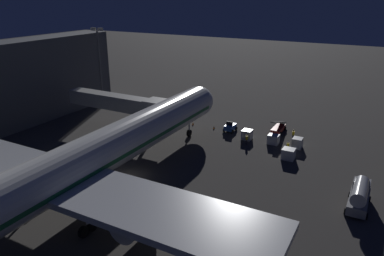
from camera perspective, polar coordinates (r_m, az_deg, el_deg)
ground_plane at (r=51.42m, az=-9.88°, el=-7.46°), size 320.00×320.00×0.00m
airliner_at_gate at (r=41.72m, az=-20.11°, el=-7.07°), size 48.64×70.58×17.28m
jet_bridge at (r=65.43m, az=-10.57°, el=3.75°), size 19.99×3.40×7.03m
apron_floodlight_mast at (r=81.92m, az=-14.07°, el=9.89°), size 2.90×0.50×16.85m
belt_loader at (r=67.81m, az=13.18°, el=0.00°), size 1.96×7.74×3.12m
fuel_tanker at (r=47.44m, az=24.45°, el=-9.35°), size 2.46×5.93×3.15m
baggage_tug_spare at (r=67.00m, az=5.92°, el=0.14°), size 1.86×2.54×1.95m
baggage_container_near_belt at (r=62.54m, az=12.46°, el=-1.72°), size 1.78×1.53×1.59m
baggage_container_mid_row at (r=57.43m, az=14.67°, el=-3.89°), size 1.83×1.79×1.65m
baggage_container_far_row at (r=61.88m, az=15.95°, el=-2.23°), size 1.52×1.67×1.67m
baggage_container_spare at (r=63.67m, az=8.48°, el=-1.02°), size 1.58×1.66×1.66m
ground_crew_near_nose_gear at (r=64.79m, az=15.36°, el=-0.97°), size 0.40×0.40×1.87m
ground_crew_by_belt_loader at (r=59.66m, az=14.57°, el=-2.76°), size 0.40×0.40×1.84m
ground_crew_marshaller_fwd at (r=61.35m, az=8.43°, el=-1.69°), size 0.40×0.40×1.80m
traffic_cone_nose_port at (r=68.13m, az=3.41°, el=0.10°), size 0.36×0.36×0.55m
traffic_cone_nose_starboard at (r=69.98m, az=0.15°, el=0.69°), size 0.36×0.36×0.55m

